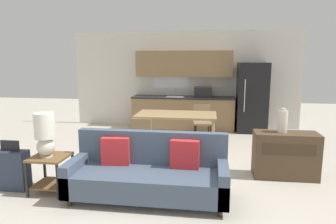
{
  "coord_description": "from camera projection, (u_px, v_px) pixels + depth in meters",
  "views": [
    {
      "loc": [
        0.75,
        -3.91,
        1.9
      ],
      "look_at": [
        -0.02,
        1.5,
        0.95
      ],
      "focal_mm": 32.0,
      "sensor_mm": 36.0,
      "label": 1
    }
  ],
  "objects": [
    {
      "name": "ground_plane",
      "position": [
        155.0,
        196.0,
        4.24
      ],
      "size": [
        20.0,
        20.0,
        0.0
      ],
      "primitive_type": "plane",
      "color": "beige"
    },
    {
      "name": "wall_back",
      "position": [
        184.0,
        79.0,
        8.52
      ],
      "size": [
        6.4,
        0.07,
        2.7
      ],
      "color": "silver",
      "rests_on": "ground_plane"
    },
    {
      "name": "kitchen_counter",
      "position": [
        184.0,
        99.0,
        8.31
      ],
      "size": [
        2.82,
        0.65,
        2.15
      ],
      "color": "#8E704C",
      "rests_on": "ground_plane"
    },
    {
      "name": "refrigerator",
      "position": [
        252.0,
        98.0,
        7.93
      ],
      "size": [
        0.77,
        0.77,
        1.84
      ],
      "color": "black",
      "rests_on": "ground_plane"
    },
    {
      "name": "dining_table",
      "position": [
        176.0,
        117.0,
        6.35
      ],
      "size": [
        1.68,
        0.92,
        0.78
      ],
      "color": "tan",
      "rests_on": "ground_plane"
    },
    {
      "name": "couch",
      "position": [
        149.0,
        174.0,
        4.16
      ],
      "size": [
        2.17,
        0.8,
        0.89
      ],
      "color": "#3D2D1E",
      "rests_on": "ground_plane"
    },
    {
      "name": "side_table",
      "position": [
        50.0,
        168.0,
        4.33
      ],
      "size": [
        0.5,
        0.5,
        0.54
      ],
      "color": "brown",
      "rests_on": "ground_plane"
    },
    {
      "name": "table_lamp",
      "position": [
        45.0,
        134.0,
        4.22
      ],
      "size": [
        0.28,
        0.28,
        0.64
      ],
      "color": "silver",
      "rests_on": "side_table"
    },
    {
      "name": "credenza",
      "position": [
        285.0,
        155.0,
        4.87
      ],
      "size": [
        1.0,
        0.44,
        0.75
      ],
      "color": "brown",
      "rests_on": "ground_plane"
    },
    {
      "name": "vase",
      "position": [
        283.0,
        121.0,
        4.82
      ],
      "size": [
        0.15,
        0.15,
        0.39
      ],
      "color": "beige",
      "rests_on": "credenza"
    },
    {
      "name": "dining_chair_far_right",
      "position": [
        202.0,
        120.0,
        7.15
      ],
      "size": [
        0.48,
        0.48,
        0.84
      ],
      "rotation": [
        0.0,
        0.0,
        0.14
      ],
      "color": "#997A56",
      "rests_on": "ground_plane"
    },
    {
      "name": "dining_chair_near_left",
      "position": [
        143.0,
        136.0,
        5.67
      ],
      "size": [
        0.44,
        0.44,
        0.84
      ],
      "rotation": [
        0.0,
        0.0,
        3.09
      ],
      "color": "#997A56",
      "rests_on": "ground_plane"
    },
    {
      "name": "suitcase",
      "position": [
        12.0,
        170.0,
        4.42
      ],
      "size": [
        0.48,
        0.22,
        0.75
      ],
      "color": "#2D384C",
      "rests_on": "ground_plane"
    }
  ]
}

